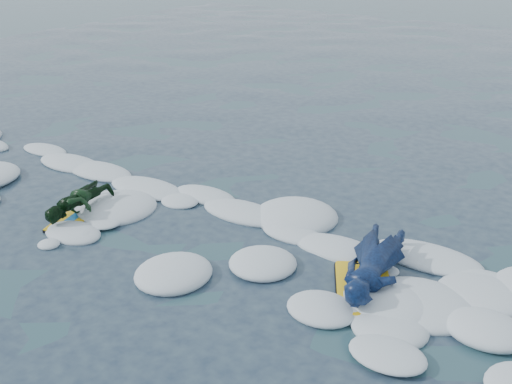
{
  "coord_description": "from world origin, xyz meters",
  "views": [
    {
      "loc": [
        5.34,
        -5.35,
        4.0
      ],
      "look_at": [
        0.7,
        1.6,
        0.39
      ],
      "focal_mm": 45.0,
      "sensor_mm": 36.0,
      "label": 1
    }
  ],
  "objects": [
    {
      "name": "prone_child_unit",
      "position": [
        -1.34,
        0.13,
        0.22
      ],
      "size": [
        0.6,
        1.18,
        0.43
      ],
      "rotation": [
        0.0,
        0.0,
        1.85
      ],
      "color": "black",
      "rests_on": "ground"
    },
    {
      "name": "ground",
      "position": [
        0.0,
        0.0,
        0.0
      ],
      "size": [
        120.0,
        120.0,
        0.0
      ],
      "primitive_type": "plane",
      "color": "#1B3541",
      "rests_on": "ground"
    },
    {
      "name": "foam_band",
      "position": [
        0.0,
        1.03,
        0.0
      ],
      "size": [
        12.0,
        3.1,
        0.3
      ],
      "primitive_type": null,
      "color": "silver",
      "rests_on": "ground"
    },
    {
      "name": "prone_woman_unit",
      "position": [
        2.86,
        0.81,
        0.24
      ],
      "size": [
        1.14,
        1.86,
        0.46
      ],
      "rotation": [
        0.0,
        0.0,
        2.08
      ],
      "color": "black",
      "rests_on": "ground"
    }
  ]
}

